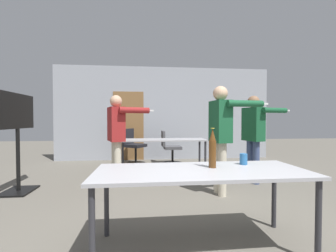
{
  "coord_description": "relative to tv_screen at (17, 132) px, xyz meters",
  "views": [
    {
      "loc": [
        -0.61,
        -1.5,
        1.2
      ],
      "look_at": [
        -0.23,
        2.21,
        1.1
      ],
      "focal_mm": 24.0,
      "sensor_mm": 36.0,
      "label": 1
    }
  ],
  "objects": [
    {
      "name": "back_wall",
      "position": [
        2.68,
        2.92,
        0.4
      ],
      "size": [
        6.51,
        0.12,
        2.81
      ],
      "color": "#A3A8B2",
      "rests_on": "ground_plane"
    },
    {
      "name": "conference_table_near",
      "position": [
        2.62,
        -1.91,
        -0.33
      ],
      "size": [
        1.95,
        0.76,
        0.74
      ],
      "color": "#A8A8AD",
      "rests_on": "ground_plane"
    },
    {
      "name": "conference_table_far",
      "position": [
        2.52,
        1.41,
        -0.33
      ],
      "size": [
        2.07,
        0.68,
        0.74
      ],
      "color": "#A8A8AD",
      "rests_on": "ground_plane"
    },
    {
      "name": "tv_screen",
      "position": [
        0.0,
        0.0,
        0.0
      ],
      "size": [
        0.44,
        0.99,
        1.64
      ],
      "rotation": [
        0.0,
        0.0,
        1.57
      ],
      "color": "black",
      "rests_on": "ground_plane"
    },
    {
      "name": "person_center_tall",
      "position": [
        4.16,
        0.14,
        0.01
      ],
      "size": [
        0.85,
        0.57,
        1.66
      ],
      "rotation": [
        0.0,
        0.0,
        -1.29
      ],
      "color": "#3D4C75",
      "rests_on": "ground_plane"
    },
    {
      "name": "person_far_watching",
      "position": [
        1.57,
        0.34,
        -0.0
      ],
      "size": [
        0.89,
        0.63,
        1.66
      ],
      "rotation": [
        0.0,
        0.0,
        -1.23
      ],
      "color": "beige",
      "rests_on": "ground_plane"
    },
    {
      "name": "person_right_polo",
      "position": [
        3.31,
        -0.45,
        0.06
      ],
      "size": [
        0.83,
        0.61,
        1.74
      ],
      "rotation": [
        0.0,
        0.0,
        -1.47
      ],
      "color": "beige",
      "rests_on": "ground_plane"
    },
    {
      "name": "office_chair_side_rolled",
      "position": [
        2.78,
        2.19,
        -0.59
      ],
      "size": [
        0.56,
        0.52,
        0.9
      ],
      "rotation": [
        0.0,
        0.0,
        4.75
      ],
      "color": "black",
      "rests_on": "ground_plane"
    },
    {
      "name": "office_chair_far_left",
      "position": [
        1.78,
        2.3,
        -0.54
      ],
      "size": [
        0.68,
        0.67,
        0.96
      ],
      "rotation": [
        0.0,
        0.0,
        4.09
      ],
      "color": "black",
      "rests_on": "ground_plane"
    },
    {
      "name": "beer_bottle",
      "position": [
        2.74,
        -1.84,
        -0.08
      ],
      "size": [
        0.07,
        0.07,
        0.38
      ],
      "color": "#563314",
      "rests_on": "conference_table_near"
    },
    {
      "name": "drink_cup",
      "position": [
        3.11,
        -1.72,
        -0.21
      ],
      "size": [
        0.08,
        0.08,
        0.11
      ],
      "color": "#2866A3",
      "rests_on": "conference_table_near"
    }
  ]
}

